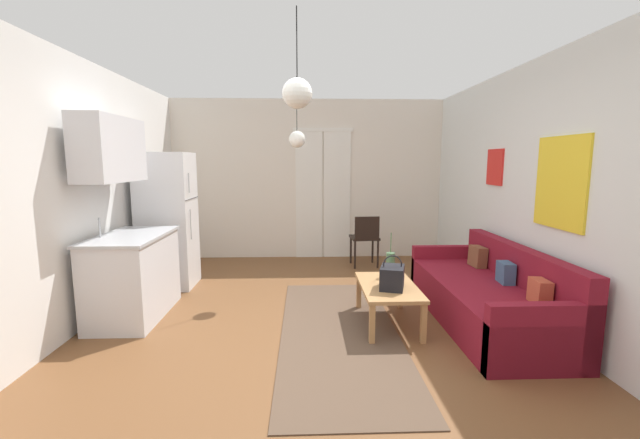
{
  "coord_description": "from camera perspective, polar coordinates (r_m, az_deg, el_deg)",
  "views": [
    {
      "loc": [
        -0.06,
        -3.33,
        1.64
      ],
      "look_at": [
        0.11,
        1.16,
        0.99
      ],
      "focal_mm": 22.62,
      "sensor_mm": 36.0,
      "label": 1
    }
  ],
  "objects": [
    {
      "name": "ground_plane",
      "position": [
        3.74,
        -1.12,
        -18.68
      ],
      "size": [
        5.11,
        7.59,
        0.1
      ],
      "primitive_type": "cube",
      "color": "brown"
    },
    {
      "name": "wall_back",
      "position": [
        6.88,
        -1.63,
        5.58
      ],
      "size": [
        4.71,
        0.13,
        2.66
      ],
      "color": "silver",
      "rests_on": "ground_plane"
    },
    {
      "name": "wall_right",
      "position": [
        4.1,
        33.06,
        2.57
      ],
      "size": [
        0.12,
        7.19,
        2.66
      ],
      "color": "silver",
      "rests_on": "ground_plane"
    },
    {
      "name": "wall_left",
      "position": [
        4.03,
        -36.09,
        2.24
      ],
      "size": [
        0.12,
        7.19,
        2.66
      ],
      "color": "white",
      "rests_on": "ground_plane"
    },
    {
      "name": "area_rug",
      "position": [
        4.05,
        2.74,
        -15.59
      ],
      "size": [
        1.11,
        2.94,
        0.01
      ],
      "primitive_type": "cube",
      "color": "brown",
      "rests_on": "ground_plane"
    },
    {
      "name": "couch",
      "position": [
        4.54,
        22.93,
        -10.12
      ],
      "size": [
        0.88,
        2.2,
        0.79
      ],
      "color": "maroon",
      "rests_on": "ground_plane"
    },
    {
      "name": "coffee_table",
      "position": [
        4.17,
        9.61,
        -9.79
      ],
      "size": [
        0.55,
        0.98,
        0.41
      ],
      "color": "#B27F4C",
      "rests_on": "ground_plane"
    },
    {
      "name": "bamboo_vase",
      "position": [
        4.44,
        9.93,
        -6.26
      ],
      "size": [
        0.09,
        0.09,
        0.48
      ],
      "color": "#47704C",
      "rests_on": "coffee_table"
    },
    {
      "name": "handbag",
      "position": [
        4.03,
        10.18,
        -8.03
      ],
      "size": [
        0.29,
        0.34,
        0.33
      ],
      "color": "black",
      "rests_on": "coffee_table"
    },
    {
      "name": "refrigerator",
      "position": [
        5.61,
        -20.77,
        -0.12
      ],
      "size": [
        0.68,
        0.6,
        1.75
      ],
      "color": "white",
      "rests_on": "ground_plane"
    },
    {
      "name": "kitchen_counter",
      "position": [
        4.66,
        -25.55,
        -3.18
      ],
      "size": [
        0.64,
        1.15,
        2.08
      ],
      "color": "silver",
      "rests_on": "ground_plane"
    },
    {
      "name": "accent_chair",
      "position": [
        6.32,
        6.4,
        -2.43
      ],
      "size": [
        0.45,
        0.43,
        0.81
      ],
      "rotation": [
        0.0,
        0.0,
        3.22
      ],
      "color": "black",
      "rests_on": "ground_plane"
    },
    {
      "name": "pendant_lamp_near",
      "position": [
        2.88,
        -3.25,
        17.4
      ],
      "size": [
        0.21,
        0.21,
        0.67
      ],
      "color": "black"
    },
    {
      "name": "pendant_lamp_far",
      "position": [
        5.08,
        -3.27,
        11.28
      ],
      "size": [
        0.21,
        0.21,
        0.85
      ],
      "color": "black"
    }
  ]
}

